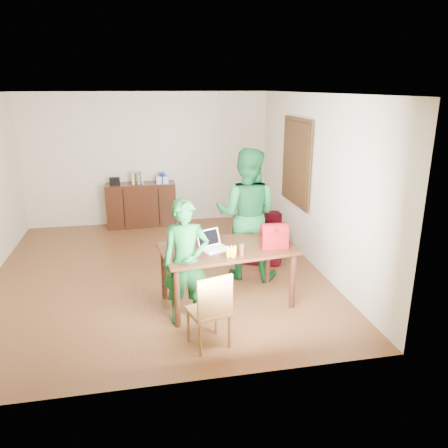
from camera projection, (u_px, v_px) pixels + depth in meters
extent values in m
cube|color=#482712|center=(159.00, 275.00, 6.88)|extent=(5.00, 5.50, 0.10)
cube|color=white|center=(150.00, 90.00, 6.04)|extent=(5.00, 5.50, 0.10)
cube|color=beige|center=(148.00, 159.00, 9.08)|extent=(5.00, 0.10, 2.70)
cube|color=beige|center=(169.00, 258.00, 3.84)|extent=(5.00, 0.10, 2.70)
cube|color=beige|center=(316.00, 181.00, 6.94)|extent=(0.10, 5.50, 2.70)
cube|color=#3F2614|center=(296.00, 162.00, 7.51)|extent=(0.04, 1.28, 1.48)
cube|color=#4A2F16|center=(295.00, 162.00, 7.51)|extent=(0.01, 1.18, 1.36)
cube|color=black|center=(141.00, 205.00, 9.04)|extent=(1.40, 0.45, 0.90)
cube|color=black|center=(115.00, 181.00, 8.79)|extent=(0.20, 0.14, 0.14)
cube|color=silver|center=(162.00, 179.00, 8.97)|extent=(0.24, 0.22, 0.14)
ellipsoid|color=#1926A7|center=(162.00, 174.00, 8.94)|extent=(0.14, 0.14, 0.07)
cube|color=black|center=(227.00, 249.00, 5.68)|extent=(1.81, 1.17, 0.04)
cylinder|color=black|center=(177.00, 298.00, 5.20)|extent=(0.07, 0.07, 0.76)
cylinder|color=black|center=(293.00, 281.00, 5.67)|extent=(0.07, 0.07, 0.76)
cylinder|color=black|center=(164.00, 273.00, 5.92)|extent=(0.07, 0.07, 0.76)
cylinder|color=black|center=(268.00, 259.00, 6.39)|extent=(0.07, 0.07, 0.76)
cube|color=brown|center=(208.00, 311.00, 4.82)|extent=(0.50, 0.48, 0.05)
cube|color=brown|center=(215.00, 298.00, 4.60)|extent=(0.40, 0.14, 0.46)
imported|color=#125120|center=(186.00, 262.00, 5.23)|extent=(0.57, 0.38, 1.56)
imported|color=#125123|center=(247.00, 214.00, 6.47)|extent=(1.18, 1.07, 1.96)
cube|color=white|center=(215.00, 249.00, 5.58)|extent=(0.39, 0.34, 0.02)
cube|color=black|center=(215.00, 240.00, 5.55)|extent=(0.33, 0.21, 0.21)
cylinder|color=#542513|center=(242.00, 249.00, 5.37)|extent=(0.07, 0.07, 0.18)
cube|color=maroon|center=(274.00, 238.00, 5.64)|extent=(0.35, 0.21, 0.25)
imported|color=#3F080B|center=(263.00, 231.00, 7.93)|extent=(1.46, 2.12, 0.58)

